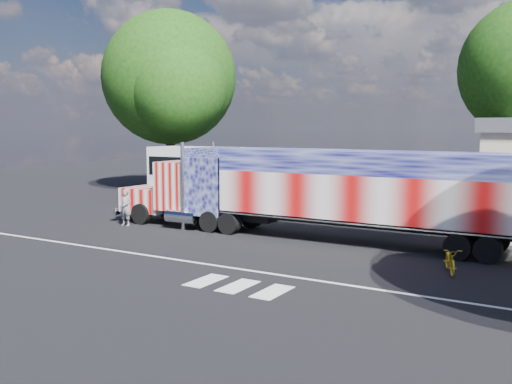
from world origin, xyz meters
The scene contains 7 objects.
ground centered at (0.00, 0.00, 0.00)m, with size 100.00×100.00×0.00m, color black.
lane_markings centered at (1.71, -3.77, 0.01)m, with size 30.00×2.67×0.01m.
semi_truck centered at (2.57, 3.25, 2.13)m, with size 19.40×3.06×4.14m.
coach_bus centered at (-4.60, 9.23, 1.87)m, with size 12.44×2.89×3.62m.
woman centered at (-6.58, 1.50, 0.90)m, with size 0.66×0.43×1.80m, color slate.
bicycle centered at (9.19, 0.17, 0.43)m, with size 0.57×1.63×0.86m, color gold.
tree_nw_a centered at (-14.50, 14.89, 8.48)m, with size 10.48×9.98×13.52m.
Camera 1 is at (13.10, -19.04, 4.79)m, focal length 40.00 mm.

